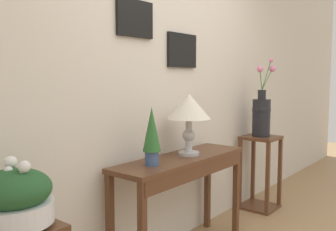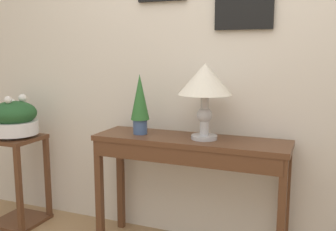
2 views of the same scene
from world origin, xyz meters
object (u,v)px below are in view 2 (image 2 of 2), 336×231
(console_table, at_px, (189,157))
(table_lamp, at_px, (205,83))
(potted_plant_on_console, at_px, (140,102))
(pedestal_stand_left, at_px, (18,180))
(planter_bowl_wide_left, at_px, (14,118))

(console_table, relative_size, table_lamp, 2.65)
(potted_plant_on_console, relative_size, pedestal_stand_left, 0.58)
(console_table, height_order, pedestal_stand_left, console_table)
(console_table, height_order, planter_bowl_wide_left, planter_bowl_wide_left)
(potted_plant_on_console, bearing_deg, console_table, -1.98)
(console_table, xyz_separation_m, pedestal_stand_left, (-1.38, -0.06, -0.32))
(pedestal_stand_left, bearing_deg, potted_plant_on_console, 3.86)
(potted_plant_on_console, height_order, pedestal_stand_left, potted_plant_on_console)
(table_lamp, height_order, pedestal_stand_left, table_lamp)
(table_lamp, height_order, planter_bowl_wide_left, table_lamp)
(planter_bowl_wide_left, bearing_deg, console_table, 2.38)
(console_table, distance_m, potted_plant_on_console, 0.49)
(potted_plant_on_console, bearing_deg, planter_bowl_wide_left, -176.14)
(potted_plant_on_console, bearing_deg, pedestal_stand_left, -176.14)
(pedestal_stand_left, bearing_deg, planter_bowl_wide_left, -16.42)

